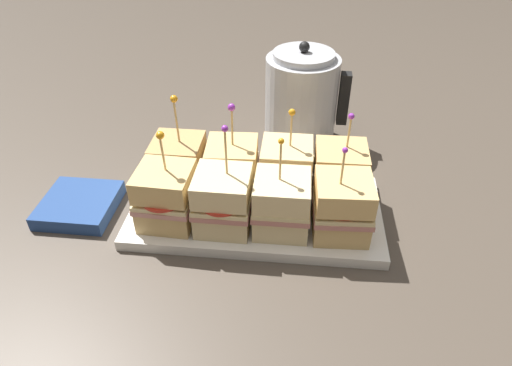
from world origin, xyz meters
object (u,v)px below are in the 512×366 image
(sandwich_back_center_left, at_px, (232,167))
(serving_platter, at_px, (256,211))
(sandwich_front_far_left, at_px, (166,196))
(sandwich_front_center_right, at_px, (282,204))
(sandwich_back_far_left, at_px, (179,164))
(sandwich_front_far_right, at_px, (342,207))
(sandwich_front_center_left, at_px, (223,201))
(napkin_stack, at_px, (79,205))
(sandwich_back_far_right, at_px, (339,173))
(kettle_steel, at_px, (302,99))
(sandwich_back_center_right, at_px, (286,170))

(sandwich_back_center_left, bearing_deg, serving_platter, -45.45)
(sandwich_front_far_left, distance_m, sandwich_back_center_left, 0.13)
(sandwich_front_center_right, bearing_deg, sandwich_front_far_left, -179.47)
(sandwich_back_far_left, bearing_deg, sandwich_front_far_right, -18.55)
(sandwich_front_center_left, relative_size, sandwich_back_far_left, 1.00)
(sandwich_back_far_left, distance_m, sandwich_back_center_left, 0.09)
(napkin_stack, bearing_deg, serving_platter, 3.10)
(sandwich_front_center_left, bearing_deg, napkin_stack, 173.03)
(serving_platter, bearing_deg, sandwich_front_far_left, -161.55)
(sandwich_front_center_left, bearing_deg, sandwich_front_center_right, 2.48)
(sandwich_front_center_right, distance_m, sandwich_back_center_left, 0.12)
(sandwich_front_far_left, height_order, sandwich_back_far_right, sandwich_front_far_left)
(sandwich_back_center_left, distance_m, kettle_steel, 0.24)
(sandwich_back_far_left, bearing_deg, kettle_steel, 46.09)
(serving_platter, distance_m, sandwich_back_far_left, 0.15)
(serving_platter, bearing_deg, sandwich_front_center_left, -134.08)
(kettle_steel, xyz_separation_m, napkin_stack, (-0.36, -0.27, -0.08))
(serving_platter, xyz_separation_m, sandwich_front_center_left, (-0.05, -0.05, 0.06))
(sandwich_front_center_left, height_order, kettle_steel, kettle_steel)
(sandwich_back_center_right, height_order, napkin_stack, sandwich_back_center_right)
(sandwich_front_far_left, bearing_deg, sandwich_back_far_right, 18.23)
(kettle_steel, distance_m, napkin_stack, 0.46)
(sandwich_front_center_left, bearing_deg, sandwich_back_far_left, 134.02)
(serving_platter, bearing_deg, sandwich_back_far_right, 18.00)
(napkin_stack, bearing_deg, kettle_steel, 36.90)
(sandwich_front_center_left, height_order, sandwich_front_center_right, sandwich_front_center_left)
(kettle_steel, bearing_deg, sandwich_back_far_right, -72.36)
(sandwich_front_far_left, bearing_deg, sandwich_back_far_left, 91.28)
(serving_platter, height_order, sandwich_front_far_right, sandwich_front_far_right)
(sandwich_back_center_right, height_order, sandwich_back_far_right, sandwich_back_center_right)
(sandwich_back_center_left, bearing_deg, kettle_steel, 62.47)
(sandwich_front_far_right, bearing_deg, sandwich_back_far_left, 161.45)
(sandwich_front_center_right, height_order, sandwich_back_far_right, sandwich_front_center_right)
(serving_platter, height_order, sandwich_front_center_right, sandwich_front_center_right)
(sandwich_back_center_right, bearing_deg, sandwich_front_center_left, -135.19)
(sandwich_back_far_right, bearing_deg, sandwich_back_center_left, 179.44)
(sandwich_front_center_left, xyz_separation_m, sandwich_back_far_right, (0.18, 0.09, -0.00))
(sandwich_back_far_right, distance_m, napkin_stack, 0.43)
(sandwich_back_center_right, xyz_separation_m, napkin_stack, (-0.34, -0.06, -0.05))
(sandwich_front_far_right, distance_m, sandwich_back_center_right, 0.12)
(sandwich_front_far_left, xyz_separation_m, sandwich_front_center_right, (0.18, 0.00, -0.00))
(serving_platter, distance_m, sandwich_back_center_left, 0.08)
(sandwich_front_far_left, relative_size, sandwich_front_center_left, 0.92)
(kettle_steel, bearing_deg, sandwich_front_center_right, -94.29)
(napkin_stack, bearing_deg, sandwich_front_center_right, -4.52)
(sandwich_back_far_left, distance_m, kettle_steel, 0.29)
(sandwich_back_center_right, distance_m, kettle_steel, 0.21)
(sandwich_front_far_right, relative_size, sandwich_back_center_left, 0.95)
(sandwich_back_far_left, height_order, sandwich_back_far_right, sandwich_back_far_left)
(sandwich_back_far_left, distance_m, sandwich_back_far_right, 0.27)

